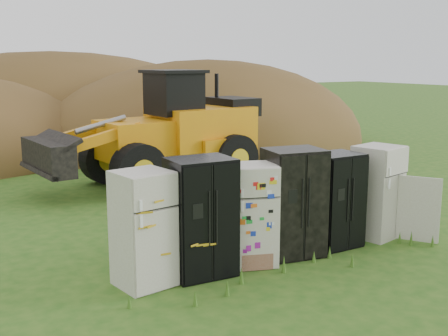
% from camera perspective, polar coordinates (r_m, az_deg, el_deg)
% --- Properties ---
extents(ground, '(120.00, 120.00, 0.00)m').
position_cam_1_polar(ground, '(10.21, 5.39, -8.93)').
color(ground, '#255316').
rests_on(ground, ground).
extents(fridge_leftmost, '(0.91, 0.88, 1.81)m').
position_cam_1_polar(fridge_leftmost, '(8.77, -8.21, -6.14)').
color(fridge_leftmost, beige).
rests_on(fridge_leftmost, ground).
extents(fridge_black_side, '(1.05, 0.85, 1.93)m').
position_cam_1_polar(fridge_black_side, '(9.10, -2.35, -5.00)').
color(fridge_black_side, black).
rests_on(fridge_black_side, ground).
extents(fridge_sticker, '(0.97, 0.93, 1.74)m').
position_cam_1_polar(fridge_sticker, '(9.60, 2.88, -4.74)').
color(fridge_sticker, silver).
rests_on(fridge_sticker, ground).
extents(fridge_dark_mid, '(1.11, 0.96, 1.93)m').
position_cam_1_polar(fridge_dark_mid, '(10.08, 7.07, -3.50)').
color(fridge_dark_mid, black).
rests_on(fridge_dark_mid, ground).
extents(fridge_black_right, '(0.89, 0.74, 1.77)m').
position_cam_1_polar(fridge_black_right, '(10.71, 11.22, -3.20)').
color(fridge_black_right, black).
rests_on(fridge_black_right, ground).
extents(fridge_open_door, '(0.98, 0.93, 1.82)m').
position_cam_1_polar(fridge_open_door, '(11.43, 15.28, -2.34)').
color(fridge_open_door, beige).
rests_on(fridge_open_door, ground).
extents(wheel_loader, '(6.79, 3.25, 3.18)m').
position_cam_1_polar(wheel_loader, '(15.62, -7.59, 3.98)').
color(wheel_loader, orange).
rests_on(wheel_loader, ground).
extents(dirt_mound_right, '(14.25, 10.45, 6.95)m').
position_cam_1_polar(dirt_mound_right, '(23.35, -1.66, 2.43)').
color(dirt_mound_right, '#4F3919').
rests_on(dirt_mound_right, ground).
extents(dirt_mound_back, '(19.00, 12.67, 7.70)m').
position_cam_1_polar(dirt_mound_back, '(27.32, -16.77, 3.21)').
color(dirt_mound_back, '#4F3919').
rests_on(dirt_mound_back, ground).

